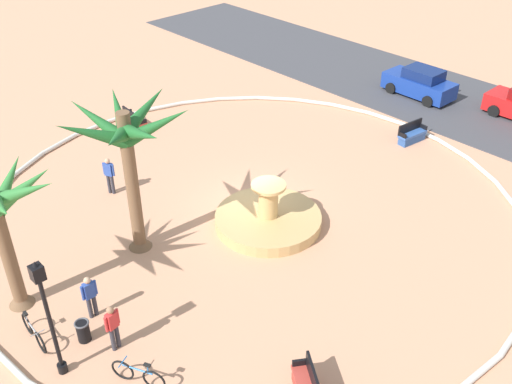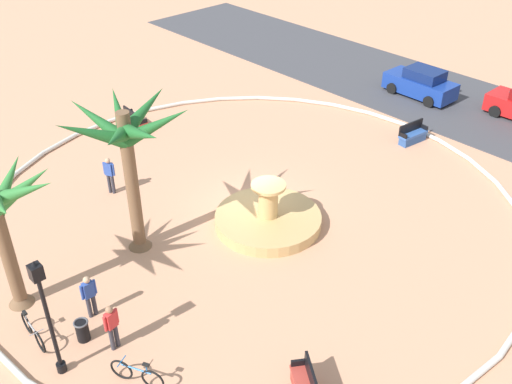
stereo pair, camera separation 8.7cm
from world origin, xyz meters
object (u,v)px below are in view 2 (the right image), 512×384
object	(u,v)px
bicycle_by_lamppost	(33,332)
person_cyclist_photo	(89,294)
bench_east	(136,121)
bench_west	(412,136)
person_pedestrian_stroll	(110,174)
trash_bin	(82,330)
bicycle_red_frame	(137,374)
person_cyclist_helmet	(112,325)
palm_tree_by_curb	(126,143)
lamppost	(46,310)
fountain	(268,219)
parked_car_leftmost	(421,83)

from	to	relation	value
bicycle_by_lamppost	person_cyclist_photo	xyz separation A→B (m)	(0.25, 1.86, 0.51)
bench_east	bench_west	world-z (taller)	same
person_pedestrian_stroll	trash_bin	bearing A→B (deg)	-37.41
bicycle_red_frame	person_cyclist_helmet	xyz separation A→B (m)	(-1.60, 0.25, 0.55)
bicycle_red_frame	person_cyclist_helmet	bearing A→B (deg)	171.00
palm_tree_by_curb	bench_east	xyz separation A→B (m)	(-8.40, 5.37, -4.01)
trash_bin	person_cyclist_helmet	world-z (taller)	person_cyclist_helmet
palm_tree_by_curb	trash_bin	xyz separation A→B (m)	(2.69, -3.85, -3.97)
lamppost	trash_bin	xyz separation A→B (m)	(-0.65, 1.07, -2.02)
palm_tree_by_curb	lamppost	xyz separation A→B (m)	(3.34, -4.92, -1.95)
fountain	bicycle_by_lamppost	distance (m)	9.41
fountain	parked_car_leftmost	distance (m)	15.22
fountain	person_cyclist_helmet	size ratio (longest dim) A/B	2.51
bench_west	person_cyclist_helmet	xyz separation A→B (m)	(1.44, -17.65, 0.58)
bench_east	person_cyclist_photo	size ratio (longest dim) A/B	1.02
fountain	bench_west	world-z (taller)	fountain
bench_east	trash_bin	size ratio (longest dim) A/B	2.24
bench_east	parked_car_leftmost	distance (m)	15.94
bench_east	person_pedestrian_stroll	world-z (taller)	person_pedestrian_stroll
fountain	lamppost	xyz separation A→B (m)	(1.05, -9.34, 2.12)
bench_east	bench_west	bearing A→B (deg)	40.25
palm_tree_by_curb	person_cyclist_helmet	xyz separation A→B (m)	(3.64, -3.31, -3.43)
bicycle_by_lamppost	person_cyclist_photo	size ratio (longest dim) A/B	1.07
palm_tree_by_curb	lamppost	distance (m)	6.26
bench_west	trash_bin	xyz separation A→B (m)	(0.49, -18.19, 0.04)
lamppost	bicycle_by_lamppost	xyz separation A→B (m)	(-1.62, -0.05, -2.02)
palm_tree_by_curb	parked_car_leftmost	bearing A→B (deg)	92.09
lamppost	bicycle_red_frame	world-z (taller)	lamppost
fountain	palm_tree_by_curb	size ratio (longest dim) A/B	0.73
trash_bin	person_pedestrian_stroll	distance (m)	8.32
person_cyclist_helmet	person_pedestrian_stroll	bearing A→B (deg)	149.15
bicycle_by_lamppost	parked_car_leftmost	world-z (taller)	parked_car_leftmost
parked_car_leftmost	bench_west	bearing A→B (deg)	-59.78
person_cyclist_photo	trash_bin	bearing A→B (deg)	-45.83
bicycle_red_frame	person_cyclist_photo	distance (m)	3.33
bicycle_by_lamppost	parked_car_leftmost	bearing A→B (deg)	95.71
bench_west	parked_car_leftmost	bearing A→B (deg)	120.22
palm_tree_by_curb	person_cyclist_helmet	distance (m)	6.00
fountain	palm_tree_by_curb	xyz separation A→B (m)	(-2.29, -4.42, 4.07)
trash_bin	person_pedestrian_stroll	xyz separation A→B (m)	(-6.59, 5.04, 0.55)
person_cyclist_photo	lamppost	bearing A→B (deg)	-52.92
bench_east	person_cyclist_photo	distance (m)	13.41
bench_west	bicycle_red_frame	xyz separation A→B (m)	(3.03, -17.91, 0.04)
palm_tree_by_curb	bicycle_red_frame	distance (m)	7.48
lamppost	bench_west	bearing A→B (deg)	93.40
lamppost	trash_bin	size ratio (longest dim) A/B	5.63
bicycle_by_lamppost	person_cyclist_helmet	xyz separation A→B (m)	(1.91, 1.66, 0.55)
fountain	bicycle_red_frame	distance (m)	8.51
person_cyclist_photo	fountain	bearing A→B (deg)	87.60
palm_tree_by_curb	person_cyclist_helmet	size ratio (longest dim) A/B	3.47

